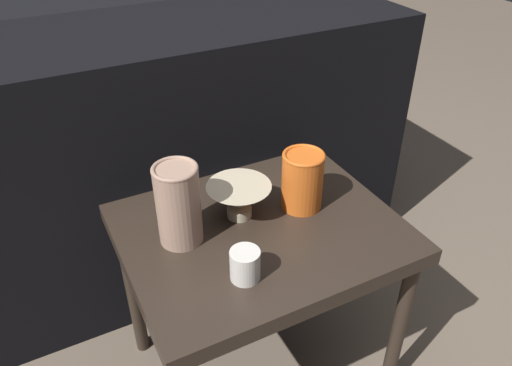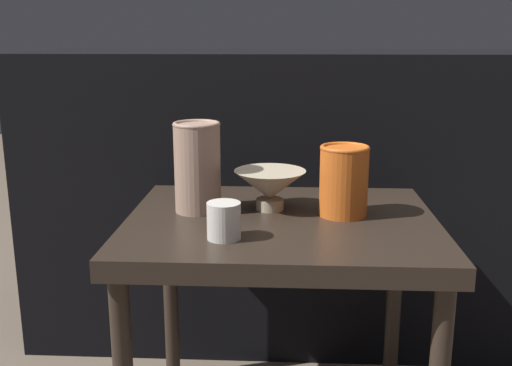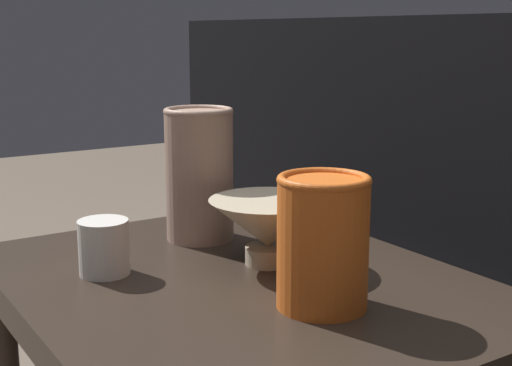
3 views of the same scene
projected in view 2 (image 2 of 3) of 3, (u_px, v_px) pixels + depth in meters
name	position (u px, v px, depth m)	size (l,w,h in m)	color
table	(281.00, 247.00, 1.22)	(0.62, 0.50, 0.51)	#2D231C
couch_backdrop	(283.00, 193.00, 1.78)	(1.43, 0.50, 0.82)	black
bowl	(270.00, 186.00, 1.25)	(0.15, 0.15, 0.08)	#C1B293
vase_textured_left	(197.00, 166.00, 1.23)	(0.10, 0.10, 0.19)	tan
vase_colorful_right	(344.00, 180.00, 1.21)	(0.10, 0.10, 0.14)	orange
cup	(224.00, 221.00, 1.08)	(0.06, 0.06, 0.07)	silver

